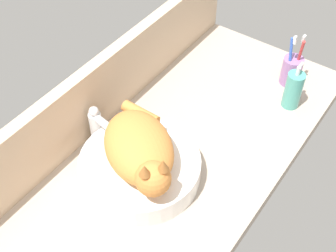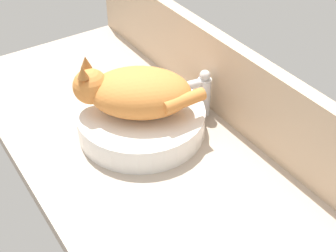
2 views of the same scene
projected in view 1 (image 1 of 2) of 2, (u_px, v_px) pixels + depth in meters
ground_plane at (168, 168)px, 131.51cm from camera, size 130.32×55.61×4.00cm
backsplash_panel at (93, 98)px, 132.42cm from camera, size 130.32×3.60×21.71cm
sink_basin at (140, 168)px, 124.80cm from camera, size 32.40×32.40×6.54cm
cat at (140, 150)px, 117.35cm from camera, size 28.32×30.23×14.00cm
faucet at (98, 126)px, 129.83cm from camera, size 4.46×11.85×13.60cm
soap_dispenser at (293, 90)px, 141.50cm from camera, size 5.35×5.35×15.56cm
toothbrush_cup at (292, 70)px, 149.63cm from camera, size 6.46×6.46×18.70cm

